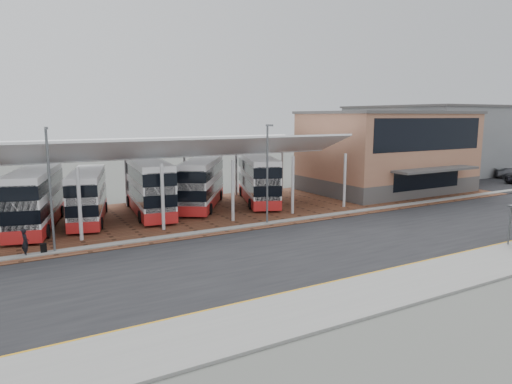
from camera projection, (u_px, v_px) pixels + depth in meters
ground at (290, 246)px, 30.85m from camera, size 140.00×140.00×0.00m
road at (298, 250)px, 30.00m from camera, size 120.00×14.00×0.02m
forecourt at (230, 209)px, 42.96m from camera, size 72.00×16.00×0.06m
sidewalk at (389, 289)px, 23.14m from camera, size 120.00×4.00×0.14m
north_kerb at (246, 226)px, 36.15m from camera, size 120.00×0.80×0.14m
yellow_line_near at (362, 277)px, 24.86m from camera, size 120.00×0.12×0.01m
yellow_line_far at (358, 276)px, 25.12m from camera, size 120.00×0.12×0.01m
canopy at (141, 151)px, 38.89m from camera, size 37.00×11.63×7.07m
terminal at (387, 151)px, 53.27m from camera, size 18.40×14.40×9.25m
warehouse at (453, 138)px, 74.06m from camera, size 30.50×20.50×10.25m
lamp_west at (50, 186)px, 28.65m from camera, size 0.16×0.90×8.07m
lamp_east at (267, 171)px, 36.48m from camera, size 0.16×0.90×8.07m
bus_1 at (36, 199)px, 35.36m from camera, size 5.30×11.47×4.61m
bus_2 at (88, 196)px, 37.84m from camera, size 4.85×10.43×4.19m
bus_3 at (148, 187)px, 40.79m from camera, size 4.10×11.86×4.79m
bus_4 at (202, 183)px, 43.75m from camera, size 8.17×10.71×4.57m
bus_5 at (258, 179)px, 46.13m from camera, size 6.45×11.48×4.66m
pedestrian at (25, 242)px, 28.46m from camera, size 0.55×0.71×1.74m
suitcase at (44, 248)px, 29.06m from camera, size 0.38×0.27×0.64m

